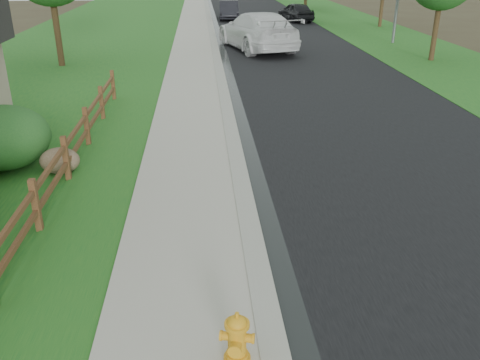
{
  "coord_description": "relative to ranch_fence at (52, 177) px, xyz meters",
  "views": [
    {
      "loc": [
        -0.45,
        -3.54,
        4.85
      ],
      "look_at": [
        0.22,
        5.12,
        0.99
      ],
      "focal_mm": 38.0,
      "sensor_mm": 36.0,
      "label": 1
    }
  ],
  "objects": [
    {
      "name": "road",
      "position": [
        8.2,
        28.6,
        -0.61
      ],
      "size": [
        8.0,
        90.0,
        0.02
      ],
      "primitive_type": "cube",
      "color": "black",
      "rests_on": "ground"
    },
    {
      "name": "curb",
      "position": [
        4.0,
        28.6,
        -0.56
      ],
      "size": [
        0.4,
        90.0,
        0.12
      ],
      "primitive_type": "cube",
      "color": "gray",
      "rests_on": "ground"
    },
    {
      "name": "wet_gutter",
      "position": [
        4.35,
        28.6,
        -0.6
      ],
      "size": [
        0.5,
        90.0,
        0.0
      ],
      "primitive_type": "cube",
      "color": "black",
      "rests_on": "road"
    },
    {
      "name": "sidewalk",
      "position": [
        2.7,
        28.6,
        -0.57
      ],
      "size": [
        2.2,
        90.0,
        0.1
      ],
      "primitive_type": "cube",
      "color": "#A59D8F",
      "rests_on": "ground"
    },
    {
      "name": "grass_strip",
      "position": [
        0.8,
        28.6,
        -0.59
      ],
      "size": [
        1.6,
        90.0,
        0.06
      ],
      "primitive_type": "cube",
      "color": "#17531D",
      "rests_on": "ground"
    },
    {
      "name": "lawn_near",
      "position": [
        -4.4,
        28.6,
        -0.6
      ],
      "size": [
        9.0,
        90.0,
        0.04
      ],
      "primitive_type": "cube",
      "color": "#17531D",
      "rests_on": "ground"
    },
    {
      "name": "verge_far",
      "position": [
        15.1,
        28.6,
        -0.6
      ],
      "size": [
        6.0,
        90.0,
        0.04
      ],
      "primitive_type": "cube",
      "color": "#17531D",
      "rests_on": "ground"
    },
    {
      "name": "ranch_fence",
      "position": [
        0.0,
        0.0,
        0.0
      ],
      "size": [
        0.12,
        16.92,
        1.1
      ],
      "color": "#4C3619",
      "rests_on": "ground"
    },
    {
      "name": "fire_hydrant",
      "position": [
        3.5,
        -4.96,
        -0.17
      ],
      "size": [
        0.5,
        0.4,
        0.75
      ],
      "color": "gold",
      "rests_on": "sidewalk"
    },
    {
      "name": "white_suv",
      "position": [
        6.33,
        18.7,
        0.41
      ],
      "size": [
        4.48,
        7.42,
        2.01
      ],
      "primitive_type": "imported",
      "rotation": [
        0.0,
        0.0,
        3.4
      ],
      "color": "silver",
      "rests_on": "road"
    },
    {
      "name": "dark_car_mid",
      "position": [
        10.8,
        31.59,
        0.12
      ],
      "size": [
        2.59,
        4.46,
        1.43
      ],
      "primitive_type": "imported",
      "rotation": [
        0.0,
        0.0,
        3.37
      ],
      "color": "black",
      "rests_on": "road"
    },
    {
      "name": "dark_car_far",
      "position": [
        5.6,
        33.29,
        0.12
      ],
      "size": [
        1.67,
        4.38,
        1.43
      ],
      "primitive_type": "imported",
      "rotation": [
        0.0,
        0.0,
        -0.04
      ],
      "color": "black",
      "rests_on": "road"
    },
    {
      "name": "boulder",
      "position": [
        -0.3,
        1.71,
        -0.3
      ],
      "size": [
        1.15,
        1.03,
        0.63
      ],
      "primitive_type": "ellipsoid",
      "rotation": [
        0.0,
        0.0,
        -0.4
      ],
      "color": "brown",
      "rests_on": "ground"
    },
    {
      "name": "shrub_d",
      "position": [
        -1.71,
        2.21,
        0.15
      ],
      "size": [
        2.84,
        2.84,
        1.54
      ],
      "primitive_type": "ellipsoid",
      "rotation": [
        0.0,
        0.0,
        -0.31
      ],
      "color": "#1C4F1F",
      "rests_on": "ground"
    }
  ]
}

